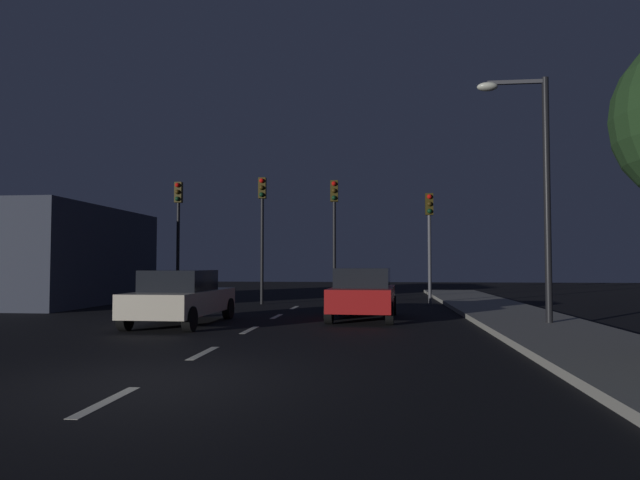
# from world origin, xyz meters

# --- Properties ---
(ground_plane) EXTENTS (80.00, 80.00, 0.00)m
(ground_plane) POSITION_xyz_m (0.00, 7.00, 0.00)
(ground_plane) COLOR black
(sidewalk_curb_right) EXTENTS (3.00, 40.00, 0.15)m
(sidewalk_curb_right) POSITION_xyz_m (7.50, 7.00, 0.07)
(sidewalk_curb_right) COLOR gray
(sidewalk_curb_right) RESTS_ON ground_plane
(lane_stripe_nearest) EXTENTS (0.16, 1.60, 0.01)m
(lane_stripe_nearest) POSITION_xyz_m (0.00, -1.20, 0.00)
(lane_stripe_nearest) COLOR silver
(lane_stripe_nearest) RESTS_ON ground_plane
(lane_stripe_second) EXTENTS (0.16, 1.60, 0.01)m
(lane_stripe_second) POSITION_xyz_m (0.00, 2.60, 0.00)
(lane_stripe_second) COLOR silver
(lane_stripe_second) RESTS_ON ground_plane
(lane_stripe_third) EXTENTS (0.16, 1.60, 0.01)m
(lane_stripe_third) POSITION_xyz_m (0.00, 6.40, 0.00)
(lane_stripe_third) COLOR silver
(lane_stripe_third) RESTS_ON ground_plane
(lane_stripe_fourth) EXTENTS (0.16, 1.60, 0.01)m
(lane_stripe_fourth) POSITION_xyz_m (0.00, 10.20, 0.00)
(lane_stripe_fourth) COLOR silver
(lane_stripe_fourth) RESTS_ON ground_plane
(lane_stripe_fifth) EXTENTS (0.16, 1.60, 0.01)m
(lane_stripe_fifth) POSITION_xyz_m (0.00, 14.00, 0.00)
(lane_stripe_fifth) COLOR silver
(lane_stripe_fifth) RESTS_ON ground_plane
(traffic_signal_far_left) EXTENTS (0.32, 0.38, 5.29)m
(traffic_signal_far_left) POSITION_xyz_m (-5.40, 15.74, 3.68)
(traffic_signal_far_left) COLOR black
(traffic_signal_far_left) RESTS_ON ground_plane
(traffic_signal_center_left) EXTENTS (0.32, 0.38, 5.42)m
(traffic_signal_center_left) POSITION_xyz_m (-1.68, 15.74, 3.77)
(traffic_signal_center_left) COLOR black
(traffic_signal_center_left) RESTS_ON ground_plane
(traffic_signal_center_right) EXTENTS (0.32, 0.38, 5.25)m
(traffic_signal_center_right) POSITION_xyz_m (1.43, 15.74, 3.66)
(traffic_signal_center_right) COLOR black
(traffic_signal_center_right) RESTS_ON ground_plane
(traffic_signal_far_right) EXTENTS (0.32, 0.38, 4.64)m
(traffic_signal_far_right) POSITION_xyz_m (5.39, 15.74, 3.27)
(traffic_signal_far_right) COLOR #4C4C51
(traffic_signal_far_right) RESTS_ON ground_plane
(car_stopped_ahead) EXTENTS (2.11, 4.34, 1.57)m
(car_stopped_ahead) POSITION_xyz_m (2.83, 9.56, 0.79)
(car_stopped_ahead) COLOR #B21919
(car_stopped_ahead) RESTS_ON ground_plane
(car_adjacent_lane) EXTENTS (1.96, 4.57, 1.53)m
(car_adjacent_lane) POSITION_xyz_m (-2.22, 7.49, 0.77)
(car_adjacent_lane) COLOR beige
(car_adjacent_lane) RESTS_ON ground_plane
(street_lamp_right) EXTENTS (1.89, 0.36, 6.73)m
(street_lamp_right) POSITION_xyz_m (7.50, 7.66, 4.09)
(street_lamp_right) COLOR black
(street_lamp_right) RESTS_ON ground_plane
(storefront_left) EXTENTS (4.78, 9.27, 4.11)m
(storefront_left) POSITION_xyz_m (-10.39, 15.10, 2.05)
(storefront_left) COLOR #333847
(storefront_left) RESTS_ON ground_plane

